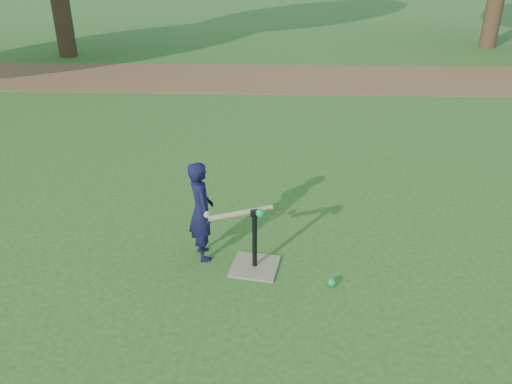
{
  "coord_description": "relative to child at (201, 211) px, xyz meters",
  "views": [
    {
      "loc": [
        -0.05,
        -4.28,
        2.71
      ],
      "look_at": [
        -0.22,
        -0.03,
        0.65
      ],
      "focal_mm": 35.0,
      "sensor_mm": 36.0,
      "label": 1
    }
  ],
  "objects": [
    {
      "name": "batting_tee",
      "position": [
        0.51,
        -0.19,
        -0.39
      ],
      "size": [
        0.5,
        0.5,
        0.61
      ],
      "color": "#857454",
      "rests_on": "ground"
    },
    {
      "name": "dirt_strip",
      "position": [
        0.74,
        7.65,
        -0.49
      ],
      "size": [
        24.0,
        3.0,
        0.01
      ],
      "primitive_type": "cube",
      "color": "brown",
      "rests_on": "ground"
    },
    {
      "name": "swing_action",
      "position": [
        0.4,
        -0.22,
        0.1
      ],
      "size": [
        0.62,
        0.28,
        0.11
      ],
      "color": "tan",
      "rests_on": "ground"
    },
    {
      "name": "wiffle_ball_ground",
      "position": [
        1.21,
        -0.45,
        -0.46
      ],
      "size": [
        0.08,
        0.08,
        0.08
      ],
      "primitive_type": "sphere",
      "color": "#0D9739",
      "rests_on": "ground"
    },
    {
      "name": "child",
      "position": [
        0.0,
        0.0,
        0.0
      ],
      "size": [
        0.35,
        0.42,
        0.99
      ],
      "primitive_type": "imported",
      "rotation": [
        0.0,
        0.0,
        1.94
      ],
      "color": "black",
      "rests_on": "ground"
    },
    {
      "name": "ground",
      "position": [
        0.74,
        0.15,
        -0.5
      ],
      "size": [
        80.0,
        80.0,
        0.0
      ],
      "primitive_type": "plane",
      "color": "#285116",
      "rests_on": "ground"
    }
  ]
}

